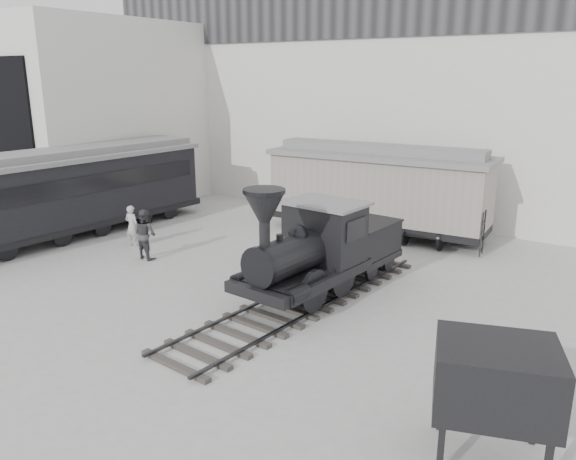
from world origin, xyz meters
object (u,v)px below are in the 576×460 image
Objects in this scene: locomotive at (318,254)px; visitor_b at (145,234)px; passenger_coach at (75,191)px; boxcar at (378,188)px; coal_hopper at (495,387)px; visitor_a at (132,226)px.

visitor_b is at bearing -172.03° from locomotive.
visitor_b is (4.72, -0.68, -0.93)m from passenger_coach.
coal_hopper is (7.69, -12.15, -0.55)m from boxcar.
visitor_b is (-7.02, -0.34, -0.40)m from locomotive.
locomotive reaches higher than passenger_coach.
locomotive is 7.04m from visitor_b.
passenger_coach is at bearing -5.65° from visitor_a.
passenger_coach is 6.92× the size of visitor_b.
visitor_b is 14.07m from coal_hopper.
boxcar is at bearing 37.78° from passenger_coach.
visitor_a is 0.67× the size of coal_hopper.
coal_hopper reaches higher than visitor_b.
boxcar reaches higher than coal_hopper.
visitor_b is at bearing -129.44° from boxcar.
visitor_b reaches higher than visitor_a.
visitor_a is at bearing 5.96° from passenger_coach.
visitor_a is (-7.21, -6.84, -1.16)m from boxcar.
passenger_coach is 5.28× the size of coal_hopper.
coal_hopper is (6.30, -4.85, 0.10)m from locomotive.
passenger_coach is (-11.74, 0.34, 0.53)m from locomotive.
boxcar is at bearing 105.97° from locomotive.
boxcar is at bearing 104.14° from coal_hopper.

